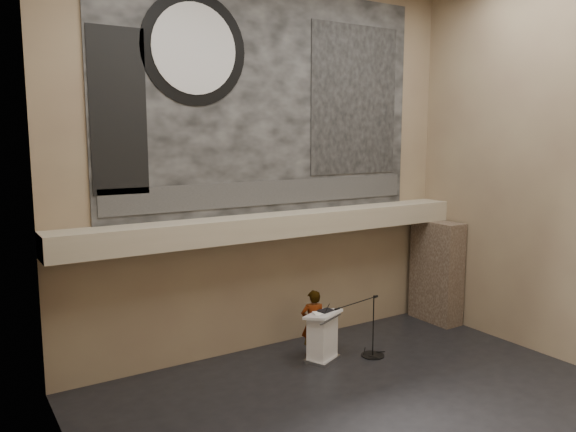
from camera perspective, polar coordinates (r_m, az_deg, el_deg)
floor at (r=10.81m, az=9.60°, el=-19.22°), size 10.00×10.00×0.00m
wall_back at (r=12.86m, az=-1.90°, el=5.07°), size 10.00×0.02×8.50m
wall_left at (r=7.28m, az=-20.37°, el=2.09°), size 0.02×8.00×8.50m
wall_right at (r=13.50m, az=26.17°, el=4.38°), size 0.02×8.00×8.50m
soffit at (r=12.66m, az=-0.96°, el=-0.90°), size 10.00×0.80×0.50m
sprinkler_left at (r=11.93m, az=-7.43°, el=-2.90°), size 0.04×0.04×0.06m
sprinkler_right at (r=13.73m, az=5.95°, el=-1.40°), size 0.04×0.04×0.06m
banner at (r=12.83m, az=-1.87°, el=11.54°), size 8.00×0.05×5.00m
banner_text_strip at (r=12.85m, az=-1.73°, el=2.38°), size 7.76×0.02×0.55m
banner_clock_rim at (r=12.09m, az=-9.49°, el=16.40°), size 2.30×0.02×2.30m
banner_clock_face at (r=12.08m, az=-9.45°, el=16.41°), size 1.84×0.02×1.84m
banner_building_print at (r=14.17m, az=6.80°, el=11.59°), size 2.60×0.02×3.60m
banner_brick_print at (r=11.45m, az=-16.85°, el=10.09°), size 1.10×0.02×3.20m
stone_pier at (r=15.54m, az=14.85°, el=-5.47°), size 0.60×1.40×2.70m
lectern at (r=12.67m, az=3.50°, el=-12.13°), size 0.97×0.84×1.14m
binder at (r=12.57m, az=3.90°, el=-9.59°), size 0.36×0.30×0.04m
papers at (r=12.44m, az=3.13°, el=-9.83°), size 0.29×0.34×0.00m
speaker_person at (r=12.85m, az=2.57°, el=-10.83°), size 0.65×0.54×1.53m
mic_stand at (r=13.12m, az=8.47°, el=-13.06°), size 1.53×0.53×1.41m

